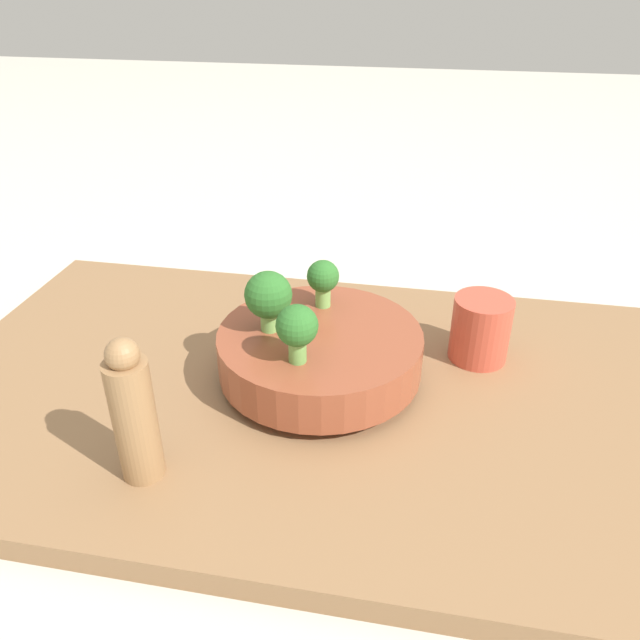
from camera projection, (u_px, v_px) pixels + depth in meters
name	position (u px, v px, depth m)	size (l,w,h in m)	color
ground_plane	(310.00, 404.00, 0.87)	(6.00, 6.00, 0.00)	beige
table	(310.00, 394.00, 0.86)	(1.05, 0.62, 0.03)	olive
bowl	(320.00, 352.00, 0.84)	(0.28, 0.28, 0.07)	brown
broccoli_floret_right	(268.00, 296.00, 0.81)	(0.06, 0.06, 0.08)	#7AB256
broccoli_floret_back	(297.00, 328.00, 0.75)	(0.05, 0.05, 0.08)	#6BA34C
broccoli_floret_front	(320.00, 279.00, 0.87)	(0.05, 0.05, 0.07)	#7AB256
cup	(481.00, 329.00, 0.89)	(0.08, 0.08, 0.09)	#C64C38
pepper_mill	(134.00, 413.00, 0.66)	(0.05, 0.05, 0.18)	#997047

